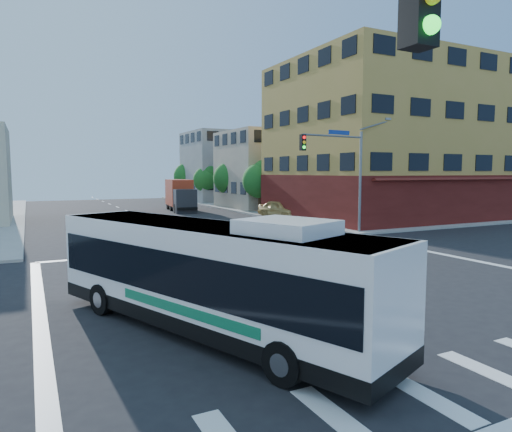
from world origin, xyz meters
name	(u,v)px	position (x,y,z in m)	size (l,w,h in m)	color
ground	(318,285)	(0.00, 0.00, 0.00)	(120.00, 120.00, 0.00)	black
sidewalk_ne	(384,202)	(35.00, 35.00, 0.07)	(50.00, 50.00, 0.15)	gray
corner_building_ne	(385,154)	(19.99, 18.48, 5.89)	(18.10, 15.44, 14.00)	#BA8E42
building_east_near	(275,170)	(16.98, 33.98, 4.51)	(12.06, 10.06, 9.00)	#C1AF93
building_east_far	(229,167)	(16.98, 47.98, 5.01)	(12.06, 10.06, 10.00)	#9C9C97
signal_mast_ne	(342,161)	(9.08, 10.62, 4.98)	(7.91, 1.13, 8.07)	slate
signal_mast_sw	(111,71)	(-9.08, -10.64, 4.98)	(7.91, 1.01, 8.07)	slate
street_tree_a	(261,179)	(11.90, 27.92, 3.59)	(3.60, 3.60, 5.53)	#352113
street_tree_b	(230,176)	(11.90, 35.92, 3.75)	(3.80, 3.80, 5.79)	#352113
street_tree_c	(207,178)	(11.90, 43.92, 3.46)	(3.40, 3.40, 5.29)	#352113
street_tree_d	(188,175)	(11.90, 51.92, 3.88)	(4.00, 4.00, 6.03)	#352113
transit_bus	(206,274)	(-5.52, -2.87, 1.57)	(6.18, 10.92, 3.21)	black
box_truck	(180,196)	(5.29, 34.35, 1.66)	(3.12, 7.80, 3.42)	#27282D
parked_car	(281,209)	(11.24, 22.56, 0.83)	(1.96, 4.88, 1.66)	tan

